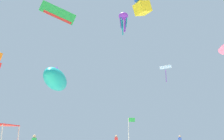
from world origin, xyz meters
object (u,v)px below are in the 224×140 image
(banner_flag, at_px, (129,132))
(kite_inflatable_teal, at_px, (56,80))
(kite_box_blue, at_px, (142,1))
(kite_parafoil_green, at_px, (58,13))
(kite_octopus_purple, at_px, (123,17))
(kite_diamond_white, at_px, (166,68))

(banner_flag, bearing_deg, kite_inflatable_teal, 145.79)
(kite_box_blue, distance_m, kite_parafoil_green, 18.76)
(kite_box_blue, relative_size, kite_parafoil_green, 0.57)
(kite_octopus_purple, distance_m, kite_inflatable_teal, 24.68)
(kite_diamond_white, bearing_deg, banner_flag, -5.74)
(banner_flag, relative_size, kite_octopus_purple, 0.74)
(banner_flag, xyz_separation_m, kite_box_blue, (2.26, 4.81, 15.52))
(kite_diamond_white, bearing_deg, kite_inflatable_teal, -30.26)
(kite_octopus_purple, height_order, kite_parafoil_green, kite_octopus_purple)
(banner_flag, height_order, kite_inflatable_teal, kite_inflatable_teal)
(banner_flag, xyz_separation_m, kite_octopus_purple, (1.25, 21.77, 21.81))
(banner_flag, relative_size, kite_inflatable_teal, 0.42)
(kite_octopus_purple, relative_size, kite_diamond_white, 1.51)
(kite_octopus_purple, bearing_deg, kite_box_blue, 109.93)
(kite_box_blue, height_order, kite_diamond_white, kite_box_blue)
(kite_parafoil_green, bearing_deg, kite_octopus_purple, 5.08)
(kite_inflatable_teal, bearing_deg, kite_parafoil_green, -167.03)
(kite_inflatable_teal, bearing_deg, kite_octopus_purple, 151.78)
(kite_diamond_white, height_order, kite_parafoil_green, kite_parafoil_green)
(kite_octopus_purple, xyz_separation_m, kite_inflatable_teal, (-8.97, -16.52, -16.00))
(banner_flag, relative_size, kite_parafoil_green, 0.50)
(kite_inflatable_teal, bearing_deg, kite_diamond_white, 132.94)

